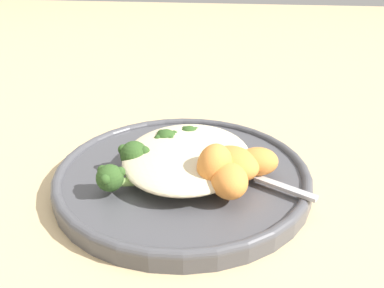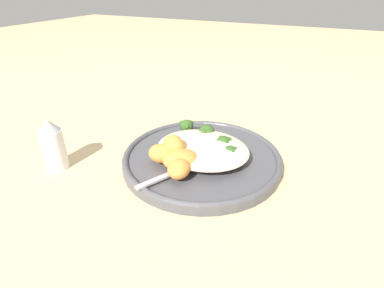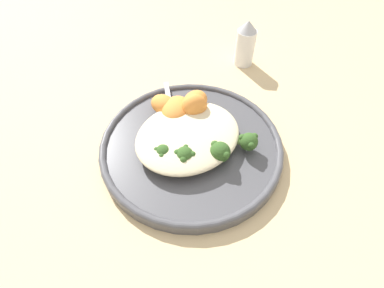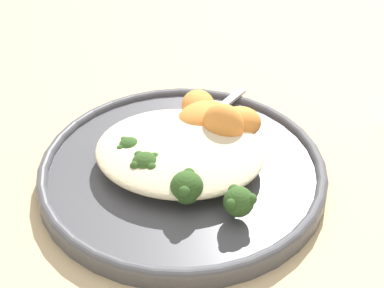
% 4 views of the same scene
% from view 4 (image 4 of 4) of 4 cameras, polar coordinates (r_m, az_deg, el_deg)
% --- Properties ---
extents(ground_plane, '(4.00, 4.00, 0.00)m').
position_cam_4_polar(ground_plane, '(0.68, 0.55, -2.33)').
color(ground_plane, '#D6B784').
extents(plate, '(0.29, 0.29, 0.02)m').
position_cam_4_polar(plate, '(0.66, -0.86, -2.48)').
color(plate, '#4C4C51').
rests_on(plate, ground_plane).
extents(quinoa_mound, '(0.17, 0.15, 0.02)m').
position_cam_4_polar(quinoa_mound, '(0.65, -1.10, -0.63)').
color(quinoa_mound, beige).
rests_on(quinoa_mound, plate).
extents(broccoli_stalk_0, '(0.10, 0.05, 0.03)m').
position_cam_4_polar(broccoli_stalk_0, '(0.65, -3.32, -0.48)').
color(broccoli_stalk_0, '#8EB25B').
rests_on(broccoli_stalk_0, plate).
extents(broccoli_stalk_1, '(0.10, 0.09, 0.03)m').
position_cam_4_polar(broccoli_stalk_1, '(0.64, -2.51, -1.51)').
color(broccoli_stalk_1, '#8EB25B').
rests_on(broccoli_stalk_1, plate).
extents(broccoli_stalk_2, '(0.03, 0.10, 0.03)m').
position_cam_4_polar(broccoli_stalk_2, '(0.61, 0.10, -3.04)').
color(broccoli_stalk_2, '#8EB25B').
rests_on(broccoli_stalk_2, plate).
extents(broccoli_stalk_3, '(0.07, 0.11, 0.03)m').
position_cam_4_polar(broccoli_stalk_3, '(0.60, 3.49, -4.15)').
color(broccoli_stalk_3, '#8EB25B').
rests_on(broccoli_stalk_3, plate).
extents(sweet_potato_chunk_0, '(0.08, 0.08, 0.03)m').
position_cam_4_polar(sweet_potato_chunk_0, '(0.69, 1.15, 2.28)').
color(sweet_potato_chunk_0, orange).
rests_on(sweet_potato_chunk_0, plate).
extents(sweet_potato_chunk_1, '(0.05, 0.05, 0.05)m').
position_cam_4_polar(sweet_potato_chunk_1, '(0.66, 2.80, 1.72)').
color(sweet_potato_chunk_1, orange).
rests_on(sweet_potato_chunk_1, plate).
extents(sweet_potato_chunk_2, '(0.05, 0.05, 0.03)m').
position_cam_4_polar(sweet_potato_chunk_2, '(0.68, 4.20, 1.92)').
color(sweet_potato_chunk_2, orange).
rests_on(sweet_potato_chunk_2, plate).
extents(sweet_potato_chunk_3, '(0.05, 0.05, 0.03)m').
position_cam_4_polar(sweet_potato_chunk_3, '(0.71, 0.55, 3.44)').
color(sweet_potato_chunk_3, orange).
rests_on(sweet_potato_chunk_3, plate).
extents(spoon, '(0.07, 0.11, 0.01)m').
position_cam_4_polar(spoon, '(0.70, 0.94, 2.10)').
color(spoon, '#B7B7BC').
rests_on(spoon, plate).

